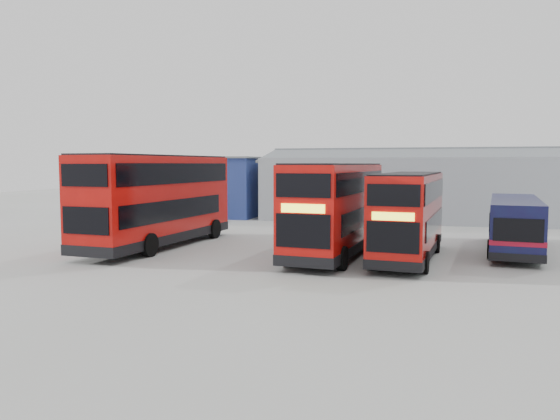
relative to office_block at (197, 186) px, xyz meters
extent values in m
plane|color=#9B9B96|center=(14.00, -17.99, -2.58)|extent=(120.00, 120.00, 0.00)
cube|color=navy|center=(0.00, 0.01, -0.08)|extent=(12.00, 8.00, 5.00)
cube|color=slate|center=(0.00, 0.01, 2.47)|extent=(12.30, 8.30, 0.15)
cube|color=#4878CC|center=(0.00, -4.09, 0.42)|extent=(3.96, 0.15, 1.40)
cube|color=#999EA7|center=(22.00, 2.01, -0.08)|extent=(30.00, 12.00, 5.00)
cube|color=slate|center=(22.00, -0.79, 2.67)|extent=(30.50, 6.33, 1.29)
cube|color=slate|center=(22.00, 4.80, 2.67)|extent=(30.50, 6.33, 1.29)
cube|color=#BC0E0A|center=(5.89, -18.53, 0.07)|extent=(3.68, 11.91, 4.52)
cube|color=black|center=(5.89, -18.53, -1.97)|extent=(3.73, 11.96, 0.50)
cube|color=black|center=(7.27, -19.08, -0.46)|extent=(0.81, 9.92, 1.06)
cube|color=black|center=(4.44, -18.87, -0.46)|extent=(0.81, 9.92, 1.06)
cube|color=black|center=(7.31, -18.64, 1.44)|extent=(0.90, 11.03, 1.06)
cube|color=black|center=(4.48, -18.42, 1.44)|extent=(0.90, 11.03, 1.06)
cube|color=black|center=(6.34, -12.66, -0.57)|extent=(2.51, 0.25, 1.51)
cube|color=black|center=(6.34, -12.66, 1.44)|extent=(2.51, 0.25, 1.06)
cube|color=#FFFB35|center=(6.34, -12.65, 0.44)|extent=(2.01, 0.20, 0.39)
cube|color=black|center=(5.44, -24.40, -0.57)|extent=(2.45, 0.24, 1.23)
cube|color=black|center=(5.44, -24.40, 1.44)|extent=(2.45, 0.24, 1.01)
cube|color=black|center=(5.89, -18.53, 2.36)|extent=(3.50, 11.73, 0.11)
cylinder|color=black|center=(7.54, -14.57, -2.00)|extent=(0.45, 1.19, 1.16)
cylinder|color=black|center=(4.87, -14.36, -2.00)|extent=(0.45, 1.19, 1.16)
cylinder|color=black|center=(7.00, -21.58, -2.00)|extent=(0.45, 1.19, 1.16)
cylinder|color=black|center=(4.33, -21.38, -2.00)|extent=(0.45, 1.19, 1.16)
cube|color=#BC0E0A|center=(15.71, -18.74, -0.16)|extent=(3.47, 10.86, 4.12)
cube|color=black|center=(15.71, -18.74, -2.02)|extent=(3.51, 10.90, 0.46)
cube|color=black|center=(14.46, -18.22, -0.65)|extent=(0.84, 9.02, 0.97)
cube|color=black|center=(17.04, -18.44, -0.65)|extent=(0.84, 9.02, 0.97)
cube|color=black|center=(14.43, -18.62, 1.08)|extent=(0.93, 10.03, 0.97)
cube|color=black|center=(17.00, -18.85, 1.08)|extent=(0.93, 10.03, 0.97)
cube|color=black|center=(15.24, -24.07, -0.75)|extent=(2.28, 0.25, 1.37)
cube|color=black|center=(15.24, -24.07, 1.08)|extent=(2.28, 0.25, 0.97)
cube|color=#FFFB35|center=(15.24, -24.08, 0.17)|extent=(1.83, 0.20, 0.36)
cube|color=black|center=(16.18, -13.40, -0.75)|extent=(2.23, 0.25, 1.12)
cube|color=black|center=(16.18, -13.40, 1.08)|extent=(2.23, 0.25, 0.92)
cube|color=black|center=(15.71, -18.74, 1.91)|extent=(3.30, 10.69, 0.10)
cylinder|color=black|center=(14.17, -22.33, -2.05)|extent=(0.42, 1.08, 1.06)
cylinder|color=black|center=(16.60, -22.54, -2.05)|extent=(0.42, 1.08, 1.06)
cylinder|color=black|center=(14.73, -15.94, -2.05)|extent=(0.42, 1.08, 1.06)
cylinder|color=black|center=(17.16, -16.16, -2.05)|extent=(0.42, 1.08, 1.06)
cube|color=#BC0E0A|center=(19.21, -18.89, -0.40)|extent=(3.17, 9.79, 3.71)
cube|color=black|center=(19.21, -18.89, -2.08)|extent=(3.21, 9.83, 0.41)
cube|color=black|center=(18.09, -18.42, -0.84)|extent=(0.80, 8.13, 0.87)
cube|color=black|center=(20.41, -18.63, -0.84)|extent=(0.80, 8.13, 0.87)
cube|color=black|center=(18.05, -18.78, 0.72)|extent=(0.89, 9.04, 0.87)
cube|color=black|center=(20.37, -19.00, 0.72)|extent=(0.89, 9.04, 0.87)
cube|color=black|center=(18.77, -23.70, -0.93)|extent=(2.06, 0.24, 1.24)
cube|color=black|center=(18.77, -23.70, 0.72)|extent=(2.06, 0.24, 0.87)
cube|color=#FFFB35|center=(18.77, -23.71, -0.10)|extent=(1.65, 0.19, 0.32)
cube|color=black|center=(19.66, -14.08, -0.93)|extent=(2.01, 0.23, 1.01)
cube|color=black|center=(19.66, -14.08, 0.72)|extent=(2.01, 0.23, 0.82)
cube|color=black|center=(19.21, -18.89, 1.47)|extent=(3.02, 9.65, 0.09)
cylinder|color=black|center=(17.81, -22.12, -2.10)|extent=(0.38, 0.98, 0.95)
cylinder|color=black|center=(20.00, -22.32, -2.10)|extent=(0.38, 0.98, 0.95)
cylinder|color=black|center=(18.34, -16.37, -2.10)|extent=(0.38, 0.98, 0.95)
cylinder|color=black|center=(20.53, -16.57, -2.10)|extent=(0.38, 0.98, 0.95)
cube|color=#0E153F|center=(24.38, -15.24, -1.05)|extent=(3.38, 10.24, 2.42)
cube|color=black|center=(24.38, -15.24, -2.10)|extent=(3.42, 10.28, 0.37)
cube|color=#A30C24|center=(24.38, -15.24, -1.48)|extent=(3.41, 10.27, 0.23)
cube|color=black|center=(25.50, -15.65, -0.66)|extent=(0.97, 8.36, 0.87)
cube|color=black|center=(23.20, -15.39, -0.66)|extent=(0.97, 8.36, 0.87)
cube|color=black|center=(24.94, -10.23, -0.89)|extent=(2.05, 0.27, 1.19)
cube|color=black|center=(23.82, -20.26, -0.89)|extent=(2.00, 0.27, 1.00)
cylinder|color=black|center=(25.86, -11.83, -2.10)|extent=(0.40, 0.98, 0.95)
cylinder|color=black|center=(23.68, -11.58, -2.10)|extent=(0.40, 0.98, 0.95)
cylinder|color=black|center=(25.16, -18.18, -2.10)|extent=(0.40, 0.98, 0.95)
cylinder|color=black|center=(22.98, -17.94, -2.10)|extent=(0.40, 0.98, 0.95)
cube|color=white|center=(-4.59, -4.86, -1.35)|extent=(3.71, 5.29, 1.87)
cube|color=black|center=(-3.64, -7.14, -1.06)|extent=(1.65, 0.73, 0.69)
cube|color=black|center=(-4.91, -6.69, -1.06)|extent=(0.39, 0.84, 0.59)
cube|color=black|center=(-3.06, -5.92, -1.06)|extent=(0.39, 0.84, 0.59)
cylinder|color=black|center=(-4.82, -6.76, -2.23)|extent=(0.49, 0.74, 0.71)
cylinder|color=black|center=(-3.08, -6.04, -2.23)|extent=(0.49, 0.74, 0.71)
cylinder|color=black|center=(-6.11, -3.68, -2.23)|extent=(0.49, 0.74, 0.71)
cylinder|color=black|center=(-4.36, -2.95, -2.23)|extent=(0.49, 0.74, 0.71)
camera|label=1|loc=(20.11, -45.28, 1.94)|focal=35.00mm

